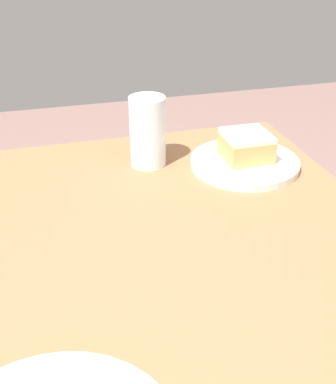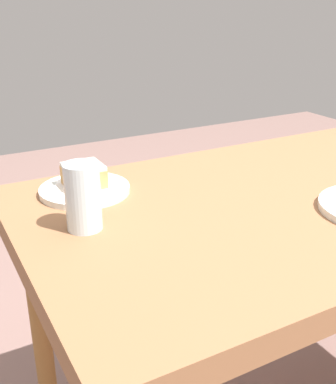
{
  "view_description": "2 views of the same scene",
  "coord_description": "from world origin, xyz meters",
  "views": [
    {
      "loc": [
        -0.29,
        0.13,
        1.14
      ],
      "look_at": [
        0.3,
        -0.03,
        0.79
      ],
      "focal_mm": 45.59,
      "sensor_mm": 36.0,
      "label": 1
    },
    {
      "loc": [
        0.73,
        0.71,
        1.14
      ],
      "look_at": [
        0.31,
        -0.06,
        0.78
      ],
      "focal_mm": 44.29,
      "sensor_mm": 36.0,
      "label": 2
    }
  ],
  "objects": [
    {
      "name": "donut_glazed_square",
      "position": [
        0.43,
        -0.21,
        0.79
      ],
      "size": [
        0.08,
        0.08,
        0.05
      ],
      "color": "tan",
      "rests_on": "napkin_glazed_square"
    },
    {
      "name": "napkin_glazed_square",
      "position": [
        0.43,
        -0.21,
        0.76
      ],
      "size": [
        0.18,
        0.18,
        0.0
      ],
      "primitive_type": "cube",
      "rotation": [
        0.0,
        0.0,
        -0.5
      ],
      "color": "white",
      "rests_on": "plate_glazed_square"
    },
    {
      "name": "water_glass",
      "position": [
        0.49,
        -0.05,
        0.81
      ],
      "size": [
        0.06,
        0.06,
        0.13
      ],
      "primitive_type": "cylinder",
      "color": "silver",
      "rests_on": "table"
    },
    {
      "name": "table",
      "position": [
        0.0,
        0.0,
        0.68
      ],
      "size": [
        1.24,
        0.69,
        0.75
      ],
      "color": "#93613F",
      "rests_on": "ground_plane"
    },
    {
      "name": "plate_glazed_square",
      "position": [
        0.43,
        -0.21,
        0.76
      ],
      "size": [
        0.19,
        0.19,
        0.01
      ],
      "primitive_type": "cylinder",
      "color": "silver",
      "rests_on": "table"
    }
  ]
}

